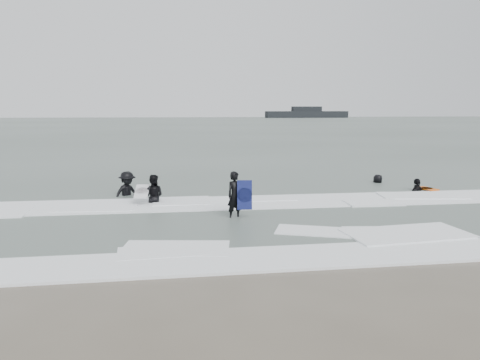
{
  "coord_description": "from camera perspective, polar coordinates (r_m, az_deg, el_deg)",
  "views": [
    {
      "loc": [
        -2.19,
        -11.33,
        3.67
      ],
      "look_at": [
        0.0,
        5.0,
        1.1
      ],
      "focal_mm": 35.0,
      "sensor_mm": 36.0,
      "label": 1
    }
  ],
  "objects": [
    {
      "name": "ground",
      "position": [
        12.11,
        3.19,
        -8.79
      ],
      "size": [
        320.0,
        320.0,
        0.0
      ],
      "primitive_type": "plane",
      "color": "brown",
      "rests_on": "ground"
    },
    {
      "name": "bodyboards",
      "position": [
        17.89,
        5.13,
        -1.38
      ],
      "size": [
        12.9,
        4.91,
        1.25
      ],
      "color": "#10164B",
      "rests_on": "ground"
    },
    {
      "name": "surfer_wading",
      "position": [
        18.24,
        -10.51,
        -2.89
      ],
      "size": [
        0.91,
        0.76,
        1.69
      ],
      "primitive_type": "imported",
      "rotation": [
        0.0,
        0.0,
        2.99
      ],
      "color": "black",
      "rests_on": "ground"
    },
    {
      "name": "surfer_centre",
      "position": [
        15.54,
        -0.58,
        -4.8
      ],
      "size": [
        0.7,
        0.6,
        1.62
      ],
      "primitive_type": "imported",
      "rotation": [
        0.0,
        0.0,
        0.43
      ],
      "color": "black",
      "rests_on": "ground"
    },
    {
      "name": "surfer_right_far",
      "position": [
        23.62,
        16.44,
        -0.44
      ],
      "size": [
        0.92,
        0.77,
        1.6
      ],
      "primitive_type": "imported",
      "rotation": [
        0.0,
        0.0,
        -2.74
      ],
      "color": "black",
      "rests_on": "ground"
    },
    {
      "name": "surfer_right_near",
      "position": [
        21.96,
        20.77,
        -1.34
      ],
      "size": [
        1.1,
        0.82,
        1.74
      ],
      "primitive_type": "imported",
      "rotation": [
        0.0,
        0.0,
        -2.7
      ],
      "color": "black",
      "rests_on": "ground"
    },
    {
      "name": "sea",
      "position": [
        91.43,
        -6.31,
        6.56
      ],
      "size": [
        320.0,
        320.0,
        0.0
      ],
      "primitive_type": "plane",
      "color": "#47544C",
      "rests_on": "ground"
    },
    {
      "name": "surf_foam",
      "position": [
        15.62,
        0.64,
        -4.57
      ],
      "size": [
        30.03,
        9.06,
        0.09
      ],
      "color": "white",
      "rests_on": "ground"
    },
    {
      "name": "vessel_horizon",
      "position": [
        165.26,
        8.1,
        8.01
      ],
      "size": [
        28.39,
        5.07,
        3.85
      ],
      "color": "black",
      "rests_on": "ground"
    },
    {
      "name": "surfer_breaker",
      "position": [
        19.9,
        -13.54,
        -2.01
      ],
      "size": [
        1.41,
        1.32,
        1.91
      ],
      "primitive_type": "imported",
      "rotation": [
        0.0,
        0.0,
        0.66
      ],
      "color": "black",
      "rests_on": "ground"
    }
  ]
}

